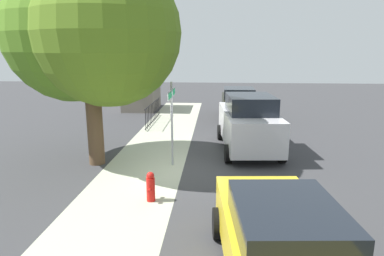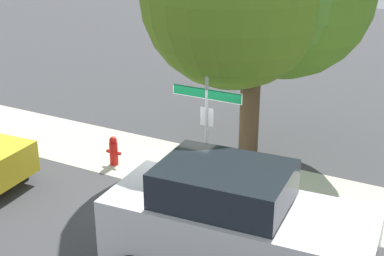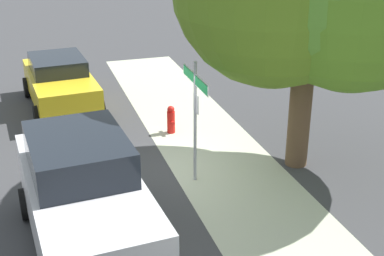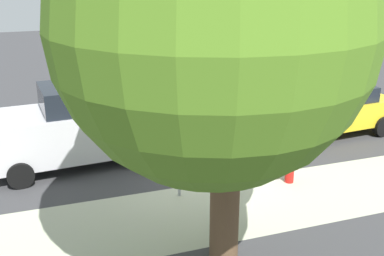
% 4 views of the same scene
% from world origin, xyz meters
% --- Properties ---
extents(ground_plane, '(60.00, 60.00, 0.00)m').
position_xyz_m(ground_plane, '(0.00, 0.00, 0.00)').
color(ground_plane, '#38383A').
extents(sidewalk_strip, '(24.00, 2.60, 0.00)m').
position_xyz_m(sidewalk_strip, '(2.00, 1.30, 0.00)').
color(sidewalk_strip, '#ACAF96').
rests_on(sidewalk_strip, ground_plane).
extents(street_sign, '(1.69, 0.07, 2.80)m').
position_xyz_m(street_sign, '(0.40, 0.40, 1.96)').
color(street_sign, '#9EA0A5').
rests_on(street_sign, ground_plane).
extents(car_silver, '(4.69, 2.35, 2.16)m').
position_xyz_m(car_silver, '(2.34, -2.28, 1.07)').
color(car_silver, silver).
rests_on(car_silver, ground_plane).
extents(fire_hydrant, '(0.42, 0.22, 0.78)m').
position_xyz_m(fire_hydrant, '(-2.38, 0.60, 0.38)').
color(fire_hydrant, red).
rests_on(fire_hydrant, ground_plane).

